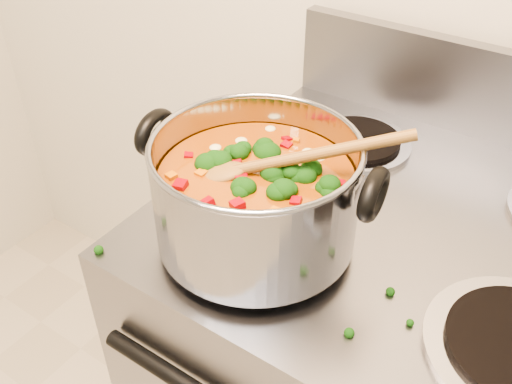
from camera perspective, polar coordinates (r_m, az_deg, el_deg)
stockpot at (r=0.74m, az=-0.04°, el=-0.25°), size 0.33×0.27×0.16m
wooden_spoon at (r=0.71m, az=1.25°, el=2.84°), size 0.25×0.16×0.09m
cooktop_crumbs at (r=0.79m, az=-2.19°, el=-5.06°), size 0.39×0.33×0.01m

